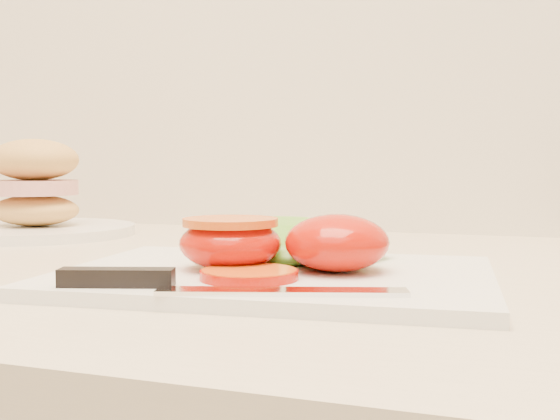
% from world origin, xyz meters
% --- Properties ---
extents(cutting_board, '(0.34, 0.26, 0.01)m').
position_xyz_m(cutting_board, '(-0.08, 1.59, 0.94)').
color(cutting_board, white).
rests_on(cutting_board, counter).
extents(tomato_half_dome, '(0.08, 0.08, 0.04)m').
position_xyz_m(tomato_half_dome, '(-0.03, 1.60, 0.96)').
color(tomato_half_dome, '#B81409').
rests_on(tomato_half_dome, cutting_board).
extents(tomato_half_cut, '(0.08, 0.08, 0.04)m').
position_xyz_m(tomato_half_cut, '(-0.11, 1.58, 0.96)').
color(tomato_half_cut, '#B81409').
rests_on(tomato_half_cut, cutting_board).
extents(tomato_slice_0, '(0.07, 0.07, 0.01)m').
position_xyz_m(tomato_slice_0, '(-0.08, 1.55, 0.94)').
color(tomato_slice_0, orange).
rests_on(tomato_slice_0, cutting_board).
extents(lettuce_leaf_0, '(0.16, 0.12, 0.03)m').
position_xyz_m(lettuce_leaf_0, '(-0.10, 1.65, 0.95)').
color(lettuce_leaf_0, '#67AD2D').
rests_on(lettuce_leaf_0, cutting_board).
extents(lettuce_leaf_1, '(0.12, 0.10, 0.02)m').
position_xyz_m(lettuce_leaf_1, '(-0.06, 1.66, 0.95)').
color(lettuce_leaf_1, '#67AD2D').
rests_on(lettuce_leaf_1, cutting_board).
extents(knife, '(0.23, 0.07, 0.01)m').
position_xyz_m(knife, '(-0.11, 1.49, 0.94)').
color(knife, silver).
rests_on(knife, cutting_board).
extents(sandwich_plate, '(0.24, 0.24, 0.12)m').
position_xyz_m(sandwich_plate, '(-0.48, 1.81, 0.97)').
color(sandwich_plate, white).
rests_on(sandwich_plate, counter).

